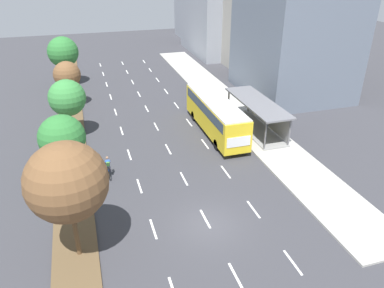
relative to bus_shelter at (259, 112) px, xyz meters
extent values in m
plane|color=#38383D|center=(-9.53, -12.44, -1.87)|extent=(140.00, 140.00, 0.00)
cube|color=brown|center=(-17.83, 7.56, -1.81)|extent=(2.60, 52.00, 0.12)
cube|color=#ADAAA3|center=(-0.28, 7.56, -1.79)|extent=(4.50, 52.00, 0.15)
cube|color=white|center=(-13.03, -11.78, -1.86)|extent=(0.14, 2.00, 0.01)
cube|color=white|center=(-13.03, -6.61, -1.86)|extent=(0.14, 2.00, 0.01)
cube|color=white|center=(-13.03, -1.45, -1.86)|extent=(0.14, 2.00, 0.01)
cube|color=white|center=(-13.03, 3.71, -1.86)|extent=(0.14, 2.00, 0.01)
cube|color=white|center=(-13.03, 8.87, -1.86)|extent=(0.14, 2.00, 0.01)
cube|color=white|center=(-13.03, 14.03, -1.86)|extent=(0.14, 2.00, 0.01)
cube|color=white|center=(-13.03, 19.19, -1.86)|extent=(0.14, 2.00, 0.01)
cube|color=white|center=(-13.03, 24.36, -1.86)|extent=(0.14, 2.00, 0.01)
cube|color=white|center=(-13.03, 29.52, -1.86)|extent=(0.14, 2.00, 0.01)
cube|color=white|center=(-9.53, -16.94, -1.86)|extent=(0.14, 2.00, 0.01)
cube|color=white|center=(-9.53, -11.78, -1.86)|extent=(0.14, 2.00, 0.01)
cube|color=white|center=(-9.53, -6.61, -1.86)|extent=(0.14, 2.00, 0.01)
cube|color=white|center=(-9.53, -1.45, -1.86)|extent=(0.14, 2.00, 0.01)
cube|color=white|center=(-9.53, 3.71, -1.86)|extent=(0.14, 2.00, 0.01)
cube|color=white|center=(-9.53, 8.87, -1.86)|extent=(0.14, 2.00, 0.01)
cube|color=white|center=(-9.53, 14.03, -1.86)|extent=(0.14, 2.00, 0.01)
cube|color=white|center=(-9.53, 19.19, -1.86)|extent=(0.14, 2.00, 0.01)
cube|color=white|center=(-9.53, 24.36, -1.86)|extent=(0.14, 2.00, 0.01)
cube|color=white|center=(-9.53, 29.52, -1.86)|extent=(0.14, 2.00, 0.01)
cube|color=white|center=(-6.03, -16.94, -1.86)|extent=(0.14, 2.00, 0.01)
cube|color=white|center=(-6.03, -11.78, -1.86)|extent=(0.14, 2.00, 0.01)
cube|color=white|center=(-6.03, -6.61, -1.86)|extent=(0.14, 2.00, 0.01)
cube|color=white|center=(-6.03, -1.45, -1.86)|extent=(0.14, 2.00, 0.01)
cube|color=white|center=(-6.03, 3.71, -1.86)|extent=(0.14, 2.00, 0.01)
cube|color=white|center=(-6.03, 8.87, -1.86)|extent=(0.14, 2.00, 0.01)
cube|color=white|center=(-6.03, 14.03, -1.86)|extent=(0.14, 2.00, 0.01)
cube|color=white|center=(-6.03, 19.19, -1.86)|extent=(0.14, 2.00, 0.01)
cube|color=white|center=(-6.03, 24.36, -1.86)|extent=(0.14, 2.00, 0.01)
cube|color=white|center=(-6.03, 29.52, -1.86)|extent=(0.14, 2.00, 0.01)
cube|color=gray|center=(-0.28, 0.00, -1.67)|extent=(2.60, 9.03, 0.10)
cylinder|color=#56565B|center=(-1.46, -4.27, -0.32)|extent=(0.16, 0.16, 2.60)
cylinder|color=#56565B|center=(-1.46, 4.27, -0.32)|extent=(0.16, 0.16, 2.60)
cylinder|color=#56565B|center=(0.90, -4.27, -0.32)|extent=(0.16, 0.16, 2.60)
cylinder|color=#56565B|center=(0.90, 4.27, -0.32)|extent=(0.16, 0.16, 2.60)
cube|color=gray|center=(0.96, 0.00, -0.32)|extent=(0.10, 8.58, 2.34)
cube|color=slate|center=(-0.28, 0.00, 1.06)|extent=(2.90, 9.43, 0.16)
cube|color=yellow|center=(-4.28, 0.67, -0.02)|extent=(2.50, 11.20, 2.80)
cube|color=#2D3D4C|center=(-4.28, 0.67, 0.83)|extent=(2.54, 10.30, 0.90)
cube|color=#B7B7B7|center=(-4.28, 0.67, 1.44)|extent=(2.45, 10.98, 0.12)
cube|color=#2D3D4C|center=(-4.28, 6.29, 0.33)|extent=(2.25, 0.06, 1.54)
cube|color=white|center=(-4.28, -4.95, -0.22)|extent=(2.12, 0.04, 0.90)
cylinder|color=black|center=(-5.38, 4.15, -1.37)|extent=(0.30, 1.00, 1.00)
cylinder|color=black|center=(-3.18, 4.15, -1.37)|extent=(0.30, 1.00, 1.00)
cylinder|color=black|center=(-5.38, -2.80, -1.37)|extent=(0.30, 1.00, 1.00)
cylinder|color=black|center=(-3.18, -2.80, -1.37)|extent=(0.30, 1.00, 1.00)
torus|color=black|center=(-15.06, -3.96, -1.51)|extent=(0.06, 0.72, 0.72)
torus|color=black|center=(-15.06, -5.06, -1.51)|extent=(0.06, 0.72, 0.72)
cylinder|color=#234C99|center=(-15.06, -4.51, -1.23)|extent=(0.05, 0.93, 0.05)
cylinder|color=#234C99|center=(-15.06, -4.61, -1.41)|extent=(0.05, 0.57, 0.42)
cylinder|color=#234C99|center=(-15.06, -4.71, -1.21)|extent=(0.04, 0.04, 0.40)
cube|color=black|center=(-15.06, -4.71, -1.01)|extent=(0.12, 0.24, 0.06)
cylinder|color=black|center=(-15.06, -4.01, -0.96)|extent=(0.46, 0.04, 0.04)
cube|color=#234CA8|center=(-15.06, -4.53, -0.68)|extent=(0.30, 0.36, 0.59)
cube|color=#4C893D|center=(-15.06, -4.69, -0.66)|extent=(0.26, 0.26, 0.42)
sphere|color=#9E7051|center=(-15.06, -4.41, -0.26)|extent=(0.20, 0.20, 0.20)
cylinder|color=#23232D|center=(-15.18, -4.56, -1.08)|extent=(0.12, 0.42, 0.25)
cylinder|color=#23232D|center=(-15.18, -4.39, -1.34)|extent=(0.10, 0.17, 0.41)
cylinder|color=#23232D|center=(-14.94, -4.56, -1.08)|extent=(0.12, 0.42, 0.25)
cylinder|color=#23232D|center=(-14.94, -4.39, -1.34)|extent=(0.10, 0.17, 0.41)
cylinder|color=#234CA8|center=(-15.23, -4.31, -0.63)|extent=(0.09, 0.47, 0.28)
cylinder|color=#234CA8|center=(-14.89, -4.31, -0.63)|extent=(0.09, 0.47, 0.28)
cylinder|color=brown|center=(-17.59, -12.76, -0.12)|extent=(0.28, 0.28, 3.25)
sphere|color=brown|center=(-17.59, -12.76, 3.15)|extent=(4.39, 4.39, 4.39)
cylinder|color=brown|center=(-18.06, -4.46, -0.55)|extent=(0.28, 0.28, 2.39)
sphere|color=#2D7533|center=(-18.06, -4.46, 1.92)|extent=(3.40, 3.40, 3.40)
cylinder|color=brown|center=(-17.64, 3.84, -0.49)|extent=(0.28, 0.28, 2.51)
sphere|color=#38843D|center=(-17.64, 3.84, 2.03)|extent=(3.38, 3.38, 3.38)
cylinder|color=brown|center=(-17.64, 12.14, -0.50)|extent=(0.28, 0.28, 2.49)
sphere|color=brown|center=(-17.64, 12.14, 1.86)|extent=(2.98, 2.98, 2.98)
cylinder|color=brown|center=(-18.00, 20.44, -0.34)|extent=(0.28, 0.28, 2.83)
sphere|color=#2D7533|center=(-18.00, 20.44, 2.54)|extent=(3.90, 3.90, 3.90)
cube|color=#A39E93|center=(11.31, 19.43, 5.25)|extent=(11.41, 15.86, 14.25)
camera|label=1|loc=(-16.11, -30.32, 13.74)|focal=34.80mm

